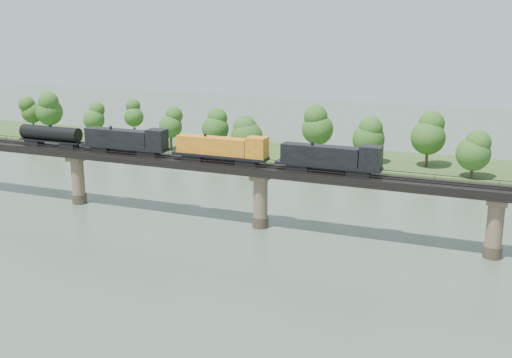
% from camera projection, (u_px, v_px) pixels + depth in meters
% --- Properties ---
extents(ground, '(400.00, 400.00, 0.00)m').
position_uv_depth(ground, '(182.00, 291.00, 90.50)').
color(ground, '#3D4E3D').
rests_on(ground, ground).
extents(far_bank, '(300.00, 24.00, 1.60)m').
position_uv_depth(far_bank, '(338.00, 160.00, 166.51)').
color(far_bank, '#2D471C').
rests_on(far_bank, ground).
extents(bridge, '(236.00, 30.00, 11.50)m').
position_uv_depth(bridge, '(260.00, 198.00, 116.00)').
color(bridge, '#473A2D').
rests_on(bridge, ground).
extents(bridge_superstructure, '(220.00, 4.90, 0.75)m').
position_uv_depth(bridge_superstructure, '(261.00, 164.00, 114.38)').
color(bridge_superstructure, black).
rests_on(bridge_superstructure, bridge).
extents(far_treeline, '(289.06, 17.54, 13.60)m').
position_uv_depth(far_treeline, '(303.00, 130.00, 163.41)').
color(far_treeline, '#382619').
rests_on(far_treeline, far_bank).
extents(freight_train, '(74.96, 2.92, 5.16)m').
position_uv_depth(freight_train, '(187.00, 146.00, 119.12)').
color(freight_train, black).
rests_on(freight_train, bridge).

